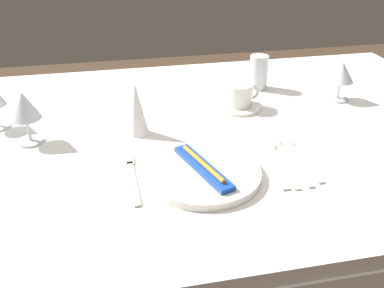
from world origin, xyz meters
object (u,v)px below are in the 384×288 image
at_px(spoon_soup, 279,159).
at_px(spoon_tea, 298,154).
at_px(dinner_plate, 203,173).
at_px(wine_glass_centre, 341,74).
at_px(spoon_dessert, 286,155).
at_px(wine_glass_right, 24,108).
at_px(toothbrush_package, 203,167).
at_px(drink_tumbler, 258,72).
at_px(coffee_cup_left, 239,94).
at_px(napkin_folded, 136,109).
at_px(dinner_knife, 269,165).
at_px(fork_outer, 132,176).

height_order(spoon_soup, spoon_tea, same).
bearing_deg(dinner_plate, wine_glass_centre, 33.98).
xyz_separation_m(spoon_dessert, wine_glass_centre, (0.30, 0.30, 0.08)).
bearing_deg(wine_glass_right, spoon_dessert, -18.07).
relative_size(spoon_soup, wine_glass_right, 1.51).
distance_m(toothbrush_package, drink_tumbler, 0.58).
distance_m(dinner_plate, spoon_tea, 0.26).
distance_m(spoon_soup, coffee_cup_left, 0.32).
bearing_deg(napkin_folded, spoon_dessert, -29.52).
bearing_deg(coffee_cup_left, napkin_folded, -160.95).
distance_m(spoon_dessert, wine_glass_right, 0.66).
xyz_separation_m(dinner_plate, drink_tumbler, (0.30, 0.50, 0.05)).
bearing_deg(dinner_knife, wine_glass_centre, 43.57).
bearing_deg(drink_tumbler, fork_outer, -134.64).
xyz_separation_m(spoon_dessert, drink_tumbler, (0.08, 0.45, 0.05)).
distance_m(dinner_plate, spoon_soup, 0.20).
xyz_separation_m(dinner_knife, drink_tumbler, (0.14, 0.49, 0.05)).
bearing_deg(spoon_soup, spoon_tea, 13.51).
bearing_deg(fork_outer, spoon_soup, 0.77).
distance_m(fork_outer, dinner_knife, 0.32).
distance_m(dinner_knife, napkin_folded, 0.38).
distance_m(spoon_soup, drink_tumbler, 0.48).
height_order(wine_glass_centre, wine_glass_right, wine_glass_right).
bearing_deg(dinner_plate, napkin_folded, 116.85).
height_order(dinner_knife, coffee_cup_left, coffee_cup_left).
xyz_separation_m(fork_outer, spoon_tea, (0.41, 0.02, 0.00)).
bearing_deg(napkin_folded, fork_outer, -98.91).
height_order(spoon_soup, drink_tumbler, drink_tumbler).
bearing_deg(spoon_dessert, spoon_soup, -151.01).
distance_m(dinner_knife, spoon_dessert, 0.07).
height_order(spoon_tea, drink_tumbler, drink_tumbler).
height_order(wine_glass_centre, napkin_folded, napkin_folded).
relative_size(coffee_cup_left, wine_glass_right, 0.75).
relative_size(spoon_soup, spoon_tea, 1.00).
bearing_deg(spoon_soup, wine_glass_right, 159.98).
relative_size(spoon_dessert, spoon_tea, 1.10).
relative_size(dinner_knife, wine_glass_right, 1.57).
relative_size(toothbrush_package, napkin_folded, 1.45).
bearing_deg(napkin_folded, dinner_knife, -38.92).
bearing_deg(drink_tumbler, dinner_knife, -106.16).
height_order(coffee_cup_left, drink_tumbler, drink_tumbler).
distance_m(coffee_cup_left, wine_glass_right, 0.61).
relative_size(dinner_knife, coffee_cup_left, 2.08).
relative_size(dinner_plate, wine_glass_right, 1.89).
distance_m(spoon_soup, spoon_dessert, 0.03).
relative_size(spoon_tea, napkin_folded, 1.44).
xyz_separation_m(coffee_cup_left, napkin_folded, (-0.32, -0.11, 0.03)).
height_order(wine_glass_right, napkin_folded, napkin_folded).
xyz_separation_m(dinner_plate, dinner_knife, (0.16, 0.01, -0.01)).
bearing_deg(toothbrush_package, wine_glass_right, 147.93).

